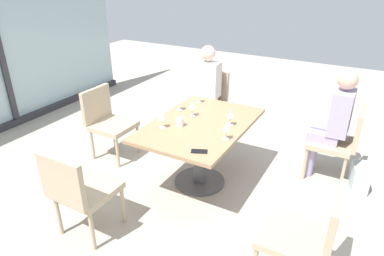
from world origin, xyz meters
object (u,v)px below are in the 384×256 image
(chair_far_left, at_px, (79,189))
(wine_glass_1, at_px, (162,116))
(chair_far_right, at_px, (209,99))
(chair_front_left, at_px, (308,233))
(person_front_right, at_px, (334,120))
(person_far_right, at_px, (205,87))
(wine_glass_5, at_px, (226,126))
(dining_table_main, at_px, (200,137))
(wine_glass_3, at_px, (231,113))
(chair_near_window, at_px, (107,119))
(wine_glass_0, at_px, (192,105))
(handbag_0, at_px, (359,177))
(wine_glass_2, at_px, (179,99))
(coffee_cup, at_px, (180,122))
(cell_phone_on_table, at_px, (199,151))
(chair_front_right, at_px, (341,139))

(chair_far_left, relative_size, wine_glass_1, 4.70)
(wine_glass_1, bearing_deg, chair_far_right, 8.70)
(chair_front_left, height_order, person_front_right, person_front_right)
(person_far_right, bearing_deg, chair_far_right, 0.00)
(chair_far_right, height_order, wine_glass_5, wine_glass_5)
(dining_table_main, height_order, person_front_right, person_front_right)
(person_far_right, relative_size, wine_glass_1, 6.81)
(wine_glass_3, bearing_deg, chair_far_right, 35.43)
(chair_near_window, distance_m, wine_glass_0, 1.20)
(wine_glass_3, distance_m, handbag_0, 1.59)
(chair_front_left, distance_m, wine_glass_5, 1.18)
(wine_glass_2, relative_size, coffee_cup, 2.06)
(dining_table_main, distance_m, cell_phone_on_table, 0.63)
(chair_front_left, distance_m, wine_glass_3, 1.42)
(person_front_right, relative_size, cell_phone_on_table, 8.75)
(chair_front_left, height_order, wine_glass_2, wine_glass_2)
(chair_far_left, height_order, wine_glass_0, wine_glass_0)
(wine_glass_1, height_order, wine_glass_2, same)
(chair_far_left, bearing_deg, person_far_right, 0.00)
(chair_near_window, bearing_deg, cell_phone_on_table, -108.87)
(person_far_right, relative_size, handbag_0, 4.20)
(chair_near_window, bearing_deg, chair_far_left, -147.49)
(chair_far_left, relative_size, cell_phone_on_table, 6.04)
(chair_far_right, bearing_deg, person_far_right, 180.00)
(wine_glass_0, distance_m, wine_glass_1, 0.42)
(chair_front_right, distance_m, person_front_right, 0.23)
(person_far_right, bearing_deg, handbag_0, -100.83)
(chair_far_left, xyz_separation_m, person_far_right, (2.36, 0.00, 0.20))
(chair_near_window, xyz_separation_m, person_front_right, (0.83, -2.50, 0.20))
(handbag_0, bearing_deg, chair_front_left, 157.94)
(person_front_right, xyz_separation_m, cell_phone_on_table, (-1.37, 0.92, 0.03))
(chair_far_right, bearing_deg, wine_glass_2, -172.28)
(chair_front_right, xyz_separation_m, handbag_0, (-0.11, -0.26, -0.36))
(wine_glass_5, height_order, handbag_0, wine_glass_5)
(chair_front_right, height_order, chair_far_left, same)
(chair_front_right, distance_m, wine_glass_1, 1.97)
(chair_far_left, xyz_separation_m, chair_near_window, (1.23, 0.79, 0.00))
(chair_front_right, bearing_deg, chair_far_left, 138.66)
(wine_glass_2, xyz_separation_m, handbag_0, (0.53, -1.94, -0.72))
(cell_phone_on_table, bearing_deg, wine_glass_5, -41.64)
(dining_table_main, relative_size, chair_far_right, 1.61)
(chair_near_window, xyz_separation_m, chair_front_left, (-0.83, -2.61, 0.00))
(chair_near_window, height_order, handbag_0, chair_near_window)
(person_far_right, xyz_separation_m, wine_glass_2, (-0.93, -0.14, 0.16))
(chair_front_right, height_order, person_front_right, person_front_right)
(chair_front_left, height_order, cell_phone_on_table, chair_front_left)
(wine_glass_5, distance_m, coffee_cup, 0.54)
(wine_glass_3, xyz_separation_m, wine_glass_5, (-0.30, -0.09, 0.00))
(person_far_right, relative_size, wine_glass_5, 6.81)
(chair_far_right, height_order, chair_front_left, same)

